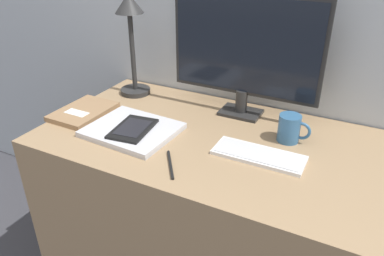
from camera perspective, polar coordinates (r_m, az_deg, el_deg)
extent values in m
cube|color=#997A56|center=(1.49, 2.77, -13.60)|extent=(1.19, 0.66, 0.72)
cube|color=#262626|center=(1.45, 7.42, 2.37)|extent=(0.15, 0.11, 0.01)
cylinder|color=#262626|center=(1.43, 7.53, 4.12)|extent=(0.04, 0.04, 0.08)
cube|color=#262626|center=(1.37, 8.18, 12.28)|extent=(0.56, 0.01, 0.36)
cube|color=black|center=(1.36, 8.06, 12.20)|extent=(0.53, 0.01, 0.34)
cube|color=silver|center=(1.19, 10.13, -4.11)|extent=(0.29, 0.11, 0.01)
cube|color=silver|center=(1.18, 10.11, -3.88)|extent=(0.27, 0.09, 0.00)
cube|color=#BCBCC1|center=(1.33, -9.05, -0.47)|extent=(0.31, 0.27, 0.01)
cube|color=silver|center=(1.32, -9.09, -0.09)|extent=(0.31, 0.27, 0.01)
cube|color=black|center=(1.30, -9.00, -0.10)|extent=(0.14, 0.19, 0.01)
cube|color=black|center=(1.30, -9.02, 0.10)|extent=(0.11, 0.14, 0.00)
cylinder|color=#282828|center=(1.65, -8.60, 5.63)|extent=(0.13, 0.13, 0.02)
cylinder|color=#282828|center=(1.59, -9.04, 11.27)|extent=(0.02, 0.02, 0.32)
cone|color=#282828|center=(1.55, -9.61, 18.27)|extent=(0.11, 0.11, 0.08)
cube|color=#93704C|center=(1.50, -16.21, 2.41)|extent=(0.17, 0.24, 0.02)
cube|color=silver|center=(1.47, -17.17, 2.24)|extent=(0.09, 0.04, 0.00)
cylinder|color=#336089|center=(1.28, 14.57, -0.03)|extent=(0.07, 0.07, 0.09)
torus|color=#336089|center=(1.27, 16.33, -0.42)|extent=(0.06, 0.01, 0.06)
cylinder|color=black|center=(1.13, -3.28, -5.54)|extent=(0.09, 0.13, 0.01)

